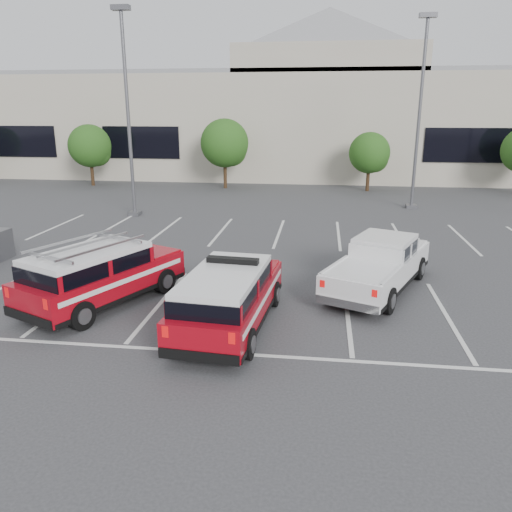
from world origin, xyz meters
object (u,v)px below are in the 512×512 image
Objects in this scene: tree_left at (91,147)px; tree_mid_right at (371,154)px; light_pole_left at (128,115)px; ladder_suv at (100,279)px; white_pickup at (379,270)px; tree_mid_left at (226,145)px; convention_building at (305,118)px; fire_chief_suv at (229,302)px; light_pole_mid at (419,114)px.

tree_mid_right is at bearing -0.00° from tree_left.
light_pole_left reaches higher than ladder_suv.
light_pole_left reaches higher than white_pickup.
white_pickup is at bearing -66.67° from tree_mid_left.
convention_building is 30.34m from white_pickup.
tree_mid_left is 0.47× the size of light_pole_left.
tree_left is at bearing 139.53° from ladder_suv.
tree_left is 12.43m from light_pole_left.
light_pole_left is at bearing -112.39° from convention_building.
convention_building is 5.86× the size of light_pole_left.
fire_chief_suv is at bearing -58.26° from tree_left.
light_pole_left is 1.83× the size of white_pickup.
ladder_suv is at bearing -124.81° from light_pole_mid.
light_pole_left is 15.52m from light_pole_mid.
convention_building is 17.27m from light_pole_mid.
tree_left is 1.11× the size of tree_mid_right.
convention_building is at bearing 33.05° from tree_left.
white_pickup is (11.73, -9.99, -4.54)m from light_pole_left.
fire_chief_suv is (-5.48, -23.48, -1.78)m from tree_mid_right.
convention_building is at bearing 93.96° from fire_chief_suv.
fire_chief_suv is (4.52, -23.48, -2.31)m from tree_mid_left.
light_pole_mid is (11.91, -6.05, 2.14)m from tree_mid_left.
tree_mid_right is at bearing 91.37° from ladder_suv.
tree_left is 24.81m from ladder_suv.
tree_mid_right is 0.71× the size of white_pickup.
ladder_suv is (-3.96, 1.12, 0.05)m from fire_chief_suv.
tree_mid_right is at bearing 109.64° from white_pickup.
white_pickup is at bearing -40.41° from light_pole_left.
ladder_suv is (-11.35, -16.32, -4.41)m from light_pole_mid.
tree_left is 0.43× the size of light_pole_mid.
tree_left is 22.86m from light_pole_mid.
light_pole_left is at bearing -55.48° from tree_left.
light_pole_mid is (15.00, 4.00, 0.00)m from light_pole_left.
tree_left is 27.68m from fire_chief_suv.
light_pole_left reaches higher than tree_left.
tree_mid_left is 1.21× the size of tree_mid_right.
tree_mid_right is at bearing 107.52° from light_pole_mid.
white_pickup is at bearing -83.22° from convention_building.
tree_mid_left reaches higher than fire_chief_suv.
ladder_suv is at bearing -64.72° from tree_left.
tree_mid_right is 6.88m from light_pole_mid.
convention_building is 18.11m from tree_left.
tree_left is 27.45m from white_pickup.
light_pole_left reaches higher than fire_chief_suv.
tree_mid_left is 0.93× the size of fire_chief_suv.
white_pickup is (4.12, 3.45, -0.08)m from fire_chief_suv.
light_pole_mid reaches higher than tree_left.
convention_building is 11.20m from tree_mid_right.
tree_left is at bearing -180.00° from tree_mid_left.
convention_building is at bearing 67.61° from light_pole_left.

